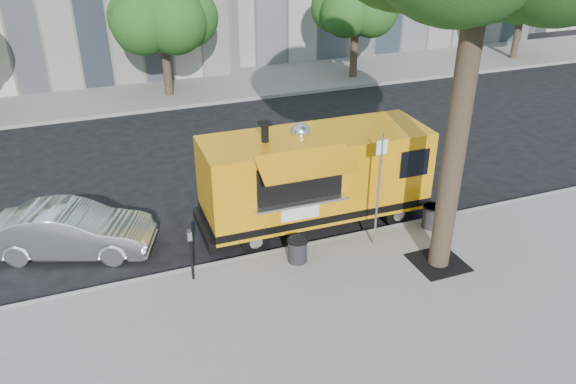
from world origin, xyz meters
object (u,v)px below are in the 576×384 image
at_px(sedan, 72,230).
at_px(trash_bin_right, 432,216).
at_px(far_tree_c, 357,1).
at_px(far_tree_b, 161,9).
at_px(sign_post, 379,184).
at_px(food_truck, 315,176).
at_px(trash_bin_left, 298,249).
at_px(parking_meter, 191,248).

xyz_separation_m(sedan, trash_bin_right, (8.85, -2.31, -0.16)).
xyz_separation_m(far_tree_c, sedan, (-13.47, -11.39, -3.08)).
height_order(far_tree_b, far_tree_c, far_tree_b).
height_order(sign_post, trash_bin_right, sign_post).
relative_size(far_tree_c, food_truck, 0.83).
bearing_deg(trash_bin_left, trash_bin_right, 3.26).
height_order(food_truck, trash_bin_right, food_truck).
bearing_deg(trash_bin_left, far_tree_c, 58.57).
distance_m(far_tree_b, parking_meter, 14.48).
xyz_separation_m(sedan, trash_bin_left, (4.96, -2.53, -0.17)).
distance_m(sign_post, trash_bin_left, 2.48).
bearing_deg(trash_bin_right, sign_post, -172.22).
relative_size(parking_meter, trash_bin_left, 2.22).
height_order(far_tree_c, food_truck, far_tree_c).
bearing_deg(sign_post, far_tree_c, 65.19).
bearing_deg(far_tree_b, trash_bin_left, -88.02).
xyz_separation_m(sign_post, food_truck, (-0.90, 1.72, -0.41)).
height_order(food_truck, trash_bin_left, food_truck).
xyz_separation_m(trash_bin_left, trash_bin_right, (3.89, 0.22, 0.01)).
xyz_separation_m(parking_meter, trash_bin_right, (6.38, 0.05, -0.50)).
relative_size(far_tree_b, far_tree_c, 1.06).
distance_m(parking_meter, trash_bin_right, 6.40).
bearing_deg(sedan, far_tree_b, -0.94).
distance_m(sign_post, trash_bin_right, 2.30).
xyz_separation_m(far_tree_b, sign_post, (2.55, -14.25, -1.98)).
relative_size(far_tree_b, parking_meter, 4.12).
relative_size(far_tree_c, trash_bin_right, 8.43).
relative_size(far_tree_b, sedan, 1.42).
height_order(far_tree_b, sedan, far_tree_b).
xyz_separation_m(far_tree_b, trash_bin_left, (0.49, -14.22, -3.36)).
bearing_deg(trash_bin_left, far_tree_b, 91.98).
height_order(sedan, trash_bin_left, sedan).
bearing_deg(trash_bin_left, sedan, 153.01).
distance_m(far_tree_b, far_tree_c, 9.01).
distance_m(far_tree_b, trash_bin_right, 15.05).
height_order(trash_bin_left, trash_bin_right, trash_bin_right).
distance_m(far_tree_b, sedan, 12.92).
xyz_separation_m(far_tree_c, trash_bin_left, (-8.51, -13.92, -3.25)).
xyz_separation_m(far_tree_b, food_truck, (1.65, -12.53, -2.39)).
bearing_deg(trash_bin_left, parking_meter, 176.07).
bearing_deg(parking_meter, far_tree_b, 81.90).
xyz_separation_m(far_tree_b, far_tree_c, (9.00, -0.30, -0.12)).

